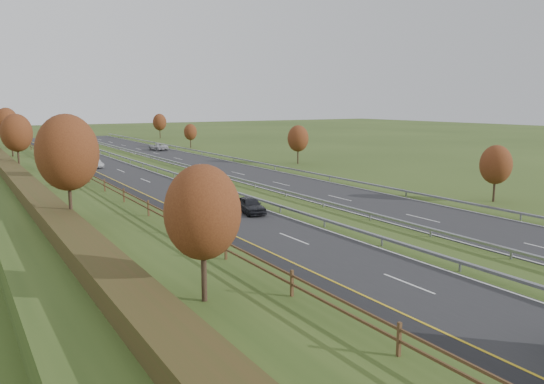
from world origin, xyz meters
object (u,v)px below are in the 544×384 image
Objects in this scene: road_tanker at (56,141)px; car_dark_near at (250,205)px; car_silver_mid at (95,164)px; car_oncoming at (158,147)px; car_small_far at (54,143)px.

road_tanker is 81.69m from car_dark_near.
car_silver_mid is 31.46m from car_oncoming.
road_tanker is at bearing -39.50° from car_oncoming.
road_tanker reaches higher than car_dark_near.
car_silver_mid is (-4.13, 43.84, -0.11)m from car_dark_near.
car_small_far is 29.84m from car_oncoming.
car_oncoming is at bearing 45.91° from car_silver_mid.
car_silver_mid is 49.18m from car_small_far.
road_tanker reaches higher than car_silver_mid.
car_dark_near is 70.41m from car_oncoming.
road_tanker reaches higher than car_small_far.
car_dark_near reaches higher than car_small_far.
car_dark_near is 44.04m from car_silver_mid.
road_tanker reaches higher than car_oncoming.
road_tanker is at bearing 82.84° from car_silver_mid.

